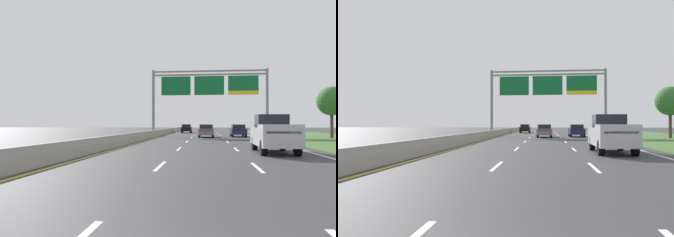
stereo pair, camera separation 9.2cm
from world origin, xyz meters
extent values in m
plane|color=#333335|center=(0.00, 35.00, 0.00)|extent=(220.00, 220.00, 0.00)
cube|color=white|center=(-1.85, 10.50, 0.00)|extent=(0.14, 3.00, 0.01)
cube|color=white|center=(-1.85, 19.50, 0.00)|extent=(0.14, 3.00, 0.01)
cube|color=white|center=(-1.85, 28.50, 0.00)|extent=(0.14, 3.00, 0.01)
cube|color=white|center=(-1.85, 37.50, 0.00)|extent=(0.14, 3.00, 0.01)
cube|color=white|center=(-1.85, 46.50, 0.00)|extent=(0.14, 3.00, 0.01)
cube|color=white|center=(-1.85, 55.50, 0.00)|extent=(0.14, 3.00, 0.01)
cube|color=white|center=(-1.85, 64.50, 0.00)|extent=(0.14, 3.00, 0.01)
cube|color=white|center=(-1.85, 73.50, 0.00)|extent=(0.14, 3.00, 0.01)
cube|color=white|center=(-1.85, 82.50, 0.00)|extent=(0.14, 3.00, 0.01)
cube|color=white|center=(1.85, 10.50, 0.00)|extent=(0.14, 3.00, 0.01)
cube|color=white|center=(1.85, 19.50, 0.00)|extent=(0.14, 3.00, 0.01)
cube|color=white|center=(1.85, 28.50, 0.00)|extent=(0.14, 3.00, 0.01)
cube|color=white|center=(1.85, 37.50, 0.00)|extent=(0.14, 3.00, 0.01)
cube|color=white|center=(1.85, 46.50, 0.00)|extent=(0.14, 3.00, 0.01)
cube|color=white|center=(1.85, 55.50, 0.00)|extent=(0.14, 3.00, 0.01)
cube|color=white|center=(1.85, 64.50, 0.00)|extent=(0.14, 3.00, 0.01)
cube|color=white|center=(1.85, 73.50, 0.00)|extent=(0.14, 3.00, 0.01)
cube|color=white|center=(1.85, 82.50, 0.00)|extent=(0.14, 3.00, 0.01)
cube|color=white|center=(5.90, 35.00, 0.00)|extent=(0.16, 106.00, 0.01)
cube|color=gold|center=(-5.90, 35.00, 0.00)|extent=(0.16, 106.00, 0.01)
cube|color=#99968E|center=(-6.60, 35.00, 0.28)|extent=(0.60, 110.00, 0.55)
cube|color=#99968E|center=(-6.60, 35.00, 0.70)|extent=(0.25, 110.00, 0.30)
cylinder|color=gray|center=(-7.05, 41.32, 4.37)|extent=(0.36, 0.36, 8.75)
cylinder|color=gray|center=(7.65, 41.32, 4.37)|extent=(0.36, 0.36, 8.75)
cube|color=gray|center=(0.30, 41.32, 8.52)|extent=(14.70, 0.24, 0.20)
cube|color=gray|center=(0.30, 41.32, 8.07)|extent=(14.70, 0.24, 0.20)
cube|color=#0C602D|center=(-4.03, 41.14, 6.62)|extent=(3.83, 0.12, 2.45)
cube|color=#0C602D|center=(0.30, 41.14, 6.62)|extent=(3.83, 0.12, 2.45)
cube|color=#0C602D|center=(4.63, 41.14, 6.87)|extent=(3.83, 0.12, 1.95)
cube|color=yellow|center=(4.63, 41.14, 5.65)|extent=(3.83, 0.12, 0.50)
cube|color=#B2B5BA|center=(3.77, 17.16, 0.92)|extent=(2.07, 5.43, 1.00)
cube|color=black|center=(3.78, 18.01, 1.81)|extent=(1.75, 1.92, 0.78)
cube|color=#B21414|center=(3.73, 14.51, 1.22)|extent=(1.68, 0.10, 0.12)
cube|color=#B2B5BA|center=(3.74, 15.44, 1.52)|extent=(2.03, 1.97, 0.20)
cylinder|color=black|center=(2.94, 19.01, 0.42)|extent=(0.31, 0.84, 0.84)
cylinder|color=black|center=(4.64, 18.99, 0.42)|extent=(0.31, 0.84, 0.84)
cylinder|color=black|center=(2.89, 15.34, 0.42)|extent=(0.31, 0.84, 0.84)
cylinder|color=black|center=(4.59, 15.32, 0.42)|extent=(0.31, 0.84, 0.84)
cube|color=#161E47|center=(3.93, 40.84, 0.69)|extent=(1.84, 4.41, 0.72)
cube|color=black|center=(3.93, 40.79, 1.31)|extent=(1.58, 2.31, 0.52)
cube|color=#B21414|center=(3.94, 38.68, 0.91)|extent=(1.53, 0.09, 0.12)
cylinder|color=black|center=(3.12, 42.33, 0.33)|extent=(0.22, 0.66, 0.66)
cylinder|color=black|center=(4.72, 42.34, 0.33)|extent=(0.22, 0.66, 0.66)
cylinder|color=black|center=(3.14, 39.34, 0.33)|extent=(0.22, 0.66, 0.66)
cylinder|color=black|center=(4.74, 39.35, 0.33)|extent=(0.22, 0.66, 0.66)
cube|color=slate|center=(-0.10, 38.70, 0.69)|extent=(1.84, 4.41, 0.72)
cube|color=black|center=(-0.10, 38.65, 1.31)|extent=(1.57, 2.31, 0.52)
cube|color=#B21414|center=(-0.10, 36.54, 0.91)|extent=(1.53, 0.09, 0.12)
cylinder|color=black|center=(-0.91, 40.20, 0.33)|extent=(0.22, 0.66, 0.66)
cylinder|color=black|center=(0.69, 40.20, 0.33)|extent=(0.22, 0.66, 0.66)
cylinder|color=black|center=(-0.90, 37.20, 0.33)|extent=(0.22, 0.66, 0.66)
cylinder|color=black|center=(0.70, 37.21, 0.33)|extent=(0.22, 0.66, 0.66)
cube|color=black|center=(-3.68, 58.67, 0.69)|extent=(1.82, 4.40, 0.72)
cube|color=black|center=(-3.68, 58.62, 1.31)|extent=(1.57, 2.30, 0.52)
cube|color=#B21414|center=(-3.68, 56.51, 0.91)|extent=(1.53, 0.08, 0.12)
cylinder|color=black|center=(-4.48, 60.16, 0.33)|extent=(0.22, 0.66, 0.66)
cylinder|color=black|center=(-2.88, 60.16, 0.33)|extent=(0.22, 0.66, 0.66)
cylinder|color=black|center=(-4.48, 57.17, 0.33)|extent=(0.22, 0.66, 0.66)
cylinder|color=black|center=(-2.88, 57.17, 0.33)|extent=(0.22, 0.66, 0.66)
cylinder|color=#4C3823|center=(14.30, 37.97, 1.47)|extent=(0.36, 0.36, 2.95)
sphere|color=#33662D|center=(14.30, 37.97, 4.29)|extent=(3.36, 3.36, 3.36)
camera|label=1|loc=(-0.05, -2.50, 1.65)|focal=35.82mm
camera|label=2|loc=(0.05, -2.49, 1.65)|focal=35.82mm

